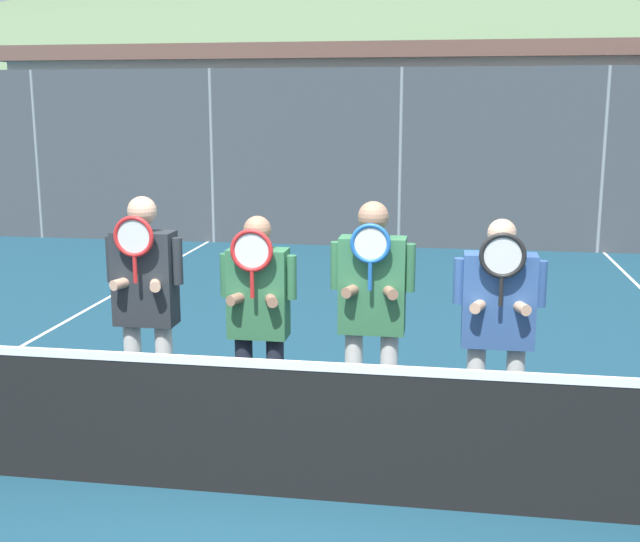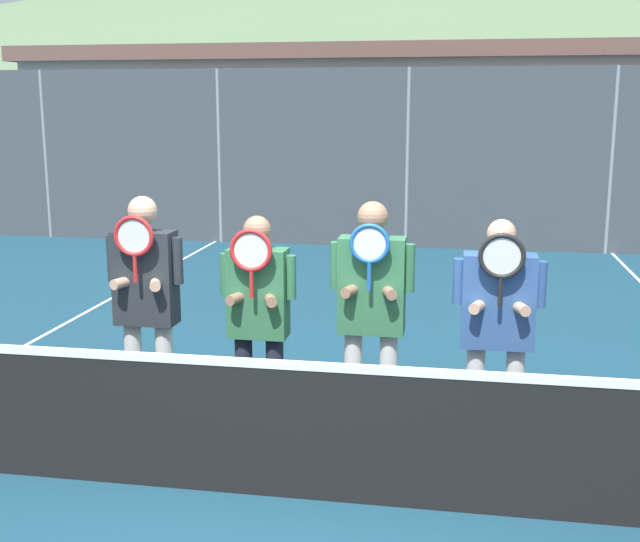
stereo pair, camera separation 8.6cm
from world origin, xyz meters
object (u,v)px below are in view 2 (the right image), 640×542
player_rightmost (498,319)px  car_far_left (126,182)px  player_leftmost (146,297)px  player_center_right (372,304)px  player_center_left (258,312)px  car_left_of_center (361,186)px  car_center (627,187)px

player_rightmost → car_far_left: car_far_left is taller
player_leftmost → player_center_right: bearing=2.5°
player_center_left → player_rightmost: (1.70, 0.02, 0.02)m
player_center_right → car_left_of_center: size_ratio=0.40×
car_left_of_center → car_center: (5.12, -0.04, 0.07)m
car_far_left → player_rightmost: bearing=-55.3°
car_far_left → car_center: car_center is taller
player_leftmost → car_far_left: player_leftmost is taller
player_center_left → car_far_left: car_far_left is taller
player_center_left → car_far_left: (-5.57, 10.50, -0.11)m
car_left_of_center → car_center: bearing=-0.5°
player_center_left → car_far_left: size_ratio=0.40×
player_leftmost → car_center: car_center is taller
car_center → player_center_right: bearing=-109.4°
player_center_left → car_center: (4.54, 10.63, -0.07)m
player_center_right → player_rightmost: 0.88m
car_left_of_center → player_center_right: bearing=-82.5°
player_rightmost → car_center: 10.98m
player_leftmost → car_center: 11.92m
player_leftmost → car_far_left: 11.52m
player_leftmost → player_rightmost: bearing=0.7°
player_center_right → car_center: size_ratio=0.40×
player_center_right → car_center: (3.72, 10.56, -0.15)m
player_center_right → car_far_left: 12.23m
car_center → car_left_of_center: bearing=179.5°
player_center_left → car_left_of_center: (-0.58, 10.67, -0.14)m
player_leftmost → car_left_of_center: player_leftmost is taller
player_center_right → player_rightmost: bearing=-2.7°
car_left_of_center → car_center: car_center is taller
player_center_left → car_left_of_center: bearing=93.1°
player_center_right → car_far_left: player_center_right is taller
player_center_left → player_rightmost: 1.70m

